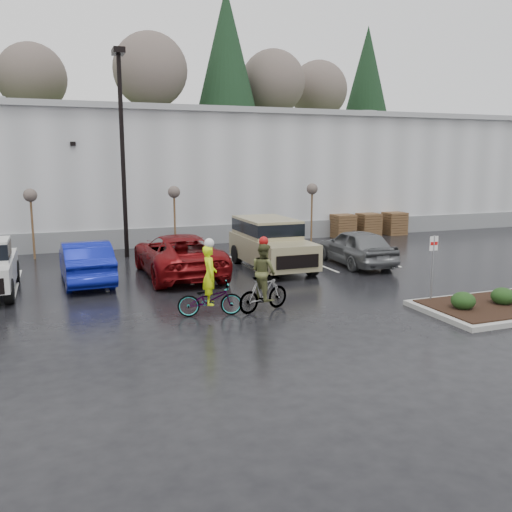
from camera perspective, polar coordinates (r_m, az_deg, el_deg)
name	(u,v)px	position (r m, az deg, el deg)	size (l,w,h in m)	color
ground	(325,319)	(15.70, 7.32, -6.60)	(120.00, 120.00, 0.00)	black
warehouse	(167,172)	(35.95, -9.35, 8.74)	(60.50, 15.50, 7.20)	#ACAFB1
wooded_ridge	(123,173)	(58.69, -13.85, 8.49)	(80.00, 25.00, 6.00)	#2A401A
lamppost	(122,132)	(25.46, -13.95, 12.58)	(0.50, 1.00, 9.22)	black
sapling_west	(30,199)	(26.32, -22.65, 5.56)	(0.60, 0.60, 3.20)	#4D331E
sapling_mid	(174,196)	(26.89, -8.62, 6.31)	(0.60, 0.60, 3.20)	#4D331E
sapling_east	(312,192)	(29.39, 5.92, 6.70)	(0.60, 0.60, 3.20)	#4D331E
pallet_stack_a	(343,226)	(31.64, 9.10, 3.15)	(1.20, 1.20, 1.35)	#4D331E
pallet_stack_b	(368,225)	(32.51, 11.71, 3.25)	(1.20, 1.20, 1.35)	#4D331E
pallet_stack_c	(394,223)	(33.50, 14.32, 3.35)	(1.20, 1.20, 1.35)	#4D331E
shrub_a	(463,301)	(17.04, 20.98, -4.42)	(0.70, 0.70, 0.52)	black
shrub_b	(503,296)	(18.06, 24.55, -3.87)	(0.70, 0.70, 0.52)	black
fire_lane_sign	(433,261)	(17.60, 18.12, -0.48)	(0.30, 0.05, 2.20)	gray
car_blue	(86,262)	(20.87, -17.48, -0.56)	(1.65, 4.74, 1.56)	#0C168D
car_red	(178,255)	(21.28, -8.19, 0.13)	(2.74, 5.93, 1.65)	maroon
suv_tan	(272,244)	(22.33, 1.68, 1.25)	(2.20, 5.10, 2.06)	#958B65
car_grey	(356,247)	(23.59, 10.48, 0.96)	(1.85, 4.61, 1.57)	slate
cyclist_hivis	(210,292)	(15.77, -4.88, -3.80)	(1.97, 1.00, 2.28)	#3F3F44
cyclist_olive	(264,284)	(16.17, 0.80, -2.98)	(1.82, 1.01, 2.26)	#3F3F44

